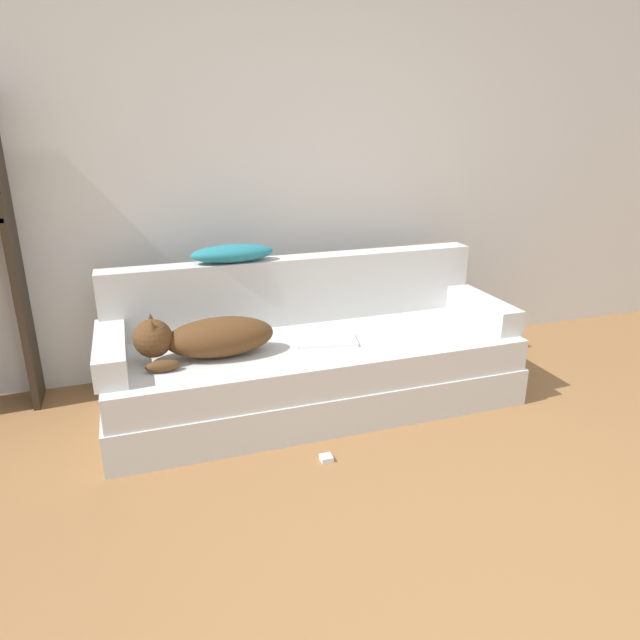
# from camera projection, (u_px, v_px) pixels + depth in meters

# --- Properties ---
(wall_back) EXTENTS (7.88, 0.06, 2.70)m
(wall_back) POSITION_uv_depth(u_px,v_px,m) (298.00, 155.00, 3.56)
(wall_back) COLOR silver
(wall_back) RESTS_ON ground_plane
(couch) EXTENTS (2.29, 0.83, 0.40)m
(couch) POSITION_uv_depth(u_px,v_px,m) (315.00, 372.00, 3.25)
(couch) COLOR silver
(couch) RESTS_ON ground_plane
(couch_backrest) EXTENTS (2.25, 0.15, 0.40)m
(couch_backrest) POSITION_uv_depth(u_px,v_px,m) (297.00, 289.00, 3.43)
(couch_backrest) COLOR silver
(couch_backrest) RESTS_ON couch
(couch_arm_left) EXTENTS (0.15, 0.64, 0.14)m
(couch_arm_left) POSITION_uv_depth(u_px,v_px,m) (111.00, 352.00, 2.83)
(couch_arm_left) COLOR silver
(couch_arm_left) RESTS_ON couch
(couch_arm_right) EXTENTS (0.15, 0.64, 0.14)m
(couch_arm_right) POSITION_uv_depth(u_px,v_px,m) (481.00, 309.00, 3.48)
(couch_arm_right) COLOR silver
(couch_arm_right) RESTS_ON couch
(dog) EXTENTS (0.71, 0.27, 0.25)m
(dog) POSITION_uv_depth(u_px,v_px,m) (205.00, 338.00, 2.92)
(dog) COLOR #513319
(dog) RESTS_ON couch
(laptop) EXTENTS (0.37, 0.26, 0.02)m
(laptop) POSITION_uv_depth(u_px,v_px,m) (326.00, 340.00, 3.15)
(laptop) COLOR silver
(laptop) RESTS_ON couch
(throw_pillow) EXTENTS (0.47, 0.17, 0.10)m
(throw_pillow) POSITION_uv_depth(u_px,v_px,m) (233.00, 253.00, 3.22)
(throw_pillow) COLOR teal
(throw_pillow) RESTS_ON couch_backrest
(power_adapter) EXTENTS (0.06, 0.06, 0.03)m
(power_adapter) POSITION_uv_depth(u_px,v_px,m) (326.00, 458.00, 2.76)
(power_adapter) COLOR silver
(power_adapter) RESTS_ON ground_plane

